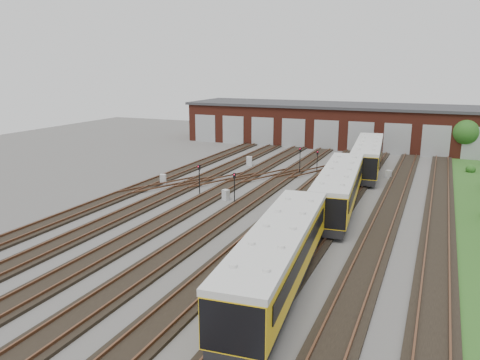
% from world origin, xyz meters
% --- Properties ---
extents(ground, '(120.00, 120.00, 0.00)m').
position_xyz_m(ground, '(0.00, 0.00, 0.00)').
color(ground, '#42403D').
rests_on(ground, ground).
extents(track_network, '(30.40, 70.00, 0.33)m').
position_xyz_m(track_network, '(-0.17, 0.59, 0.11)').
color(track_network, black).
rests_on(track_network, ground).
extents(maintenance_shed, '(51.00, 12.50, 6.35)m').
position_xyz_m(maintenance_shed, '(-0.01, 39.97, 3.20)').
color(maintenance_shed, '#592116').
rests_on(maintenance_shed, ground).
extents(metro_train, '(4.33, 48.06, 3.28)m').
position_xyz_m(metro_train, '(6.00, 4.75, 2.01)').
color(metro_train, black).
rests_on(metro_train, ground).
extents(signal_mast_0, '(0.28, 0.26, 2.93)m').
position_xyz_m(signal_mast_0, '(-7.35, 4.53, 1.88)').
color(signal_mast_0, black).
rests_on(signal_mast_0, ground).
extents(signal_mast_1, '(0.25, 0.23, 2.84)m').
position_xyz_m(signal_mast_1, '(-3.02, 3.08, 1.81)').
color(signal_mast_1, black).
rests_on(signal_mast_1, ground).
extents(signal_mast_2, '(0.24, 0.22, 3.11)m').
position_xyz_m(signal_mast_2, '(-1.00, 16.96, 1.97)').
color(signal_mast_2, black).
rests_on(signal_mast_2, ground).
extents(signal_mast_3, '(0.25, 0.24, 2.57)m').
position_xyz_m(signal_mast_3, '(0.59, 18.67, 1.66)').
color(signal_mast_3, black).
rests_on(signal_mast_3, ground).
extents(relay_cabinet_0, '(0.75, 0.70, 1.02)m').
position_xyz_m(relay_cabinet_0, '(-12.93, 6.84, 0.51)').
color(relay_cabinet_0, '#B5B7BA').
rests_on(relay_cabinet_0, ground).
extents(relay_cabinet_1, '(0.83, 0.76, 1.14)m').
position_xyz_m(relay_cabinet_1, '(-8.10, 19.02, 0.57)').
color(relay_cabinet_1, '#B5B7BA').
rests_on(relay_cabinet_1, ground).
extents(relay_cabinet_2, '(0.73, 0.67, 0.99)m').
position_xyz_m(relay_cabinet_2, '(-4.22, 3.80, 0.49)').
color(relay_cabinet_2, '#B5B7BA').
rests_on(relay_cabinet_2, ground).
extents(relay_cabinet_3, '(0.66, 0.61, 0.89)m').
position_xyz_m(relay_cabinet_3, '(8.61, 18.86, 0.44)').
color(relay_cabinet_3, '#B5B7BA').
rests_on(relay_cabinet_3, ground).
extents(relay_cabinet_4, '(0.75, 0.67, 1.06)m').
position_xyz_m(relay_cabinet_4, '(5.23, 7.76, 0.53)').
color(relay_cabinet_4, '#B5B7BA').
rests_on(relay_cabinet_4, ground).
extents(tree_0, '(3.85, 3.85, 6.38)m').
position_xyz_m(tree_0, '(16.58, 35.00, 4.10)').
color(tree_0, '#301E16').
rests_on(tree_0, ground).
extents(bush_1, '(1.10, 1.10, 1.10)m').
position_xyz_m(bush_1, '(17.11, 25.72, 0.55)').
color(bush_1, '#204C15').
rests_on(bush_1, ground).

